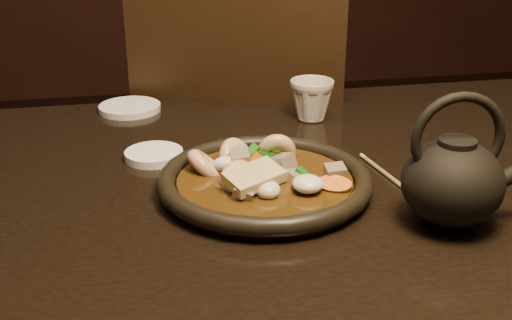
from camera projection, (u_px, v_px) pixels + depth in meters
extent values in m
cube|color=black|center=(251.00, 197.00, 0.96)|extent=(1.60, 0.90, 0.04)
cylinder|color=black|center=(511.00, 243.00, 1.57)|extent=(0.06, 0.06, 0.71)
cube|color=black|center=(247.00, 173.00, 1.65)|extent=(0.58, 0.58, 0.04)
cylinder|color=black|center=(317.00, 227.00, 1.91)|extent=(0.04, 0.04, 0.46)
cylinder|color=black|center=(317.00, 302.00, 1.56)|extent=(0.04, 0.04, 0.46)
cylinder|color=black|center=(191.00, 221.00, 1.94)|extent=(0.04, 0.04, 0.46)
cylinder|color=black|center=(164.00, 294.00, 1.59)|extent=(0.04, 0.04, 0.46)
cube|color=black|center=(236.00, 98.00, 1.35)|extent=(0.44, 0.16, 0.49)
cylinder|color=black|center=(265.00, 188.00, 0.93)|extent=(0.29, 0.29, 0.01)
torus|color=black|center=(265.00, 179.00, 0.93)|extent=(0.31, 0.31, 0.03)
cylinder|color=#331F09|center=(265.00, 182.00, 0.93)|extent=(0.25, 0.25, 0.01)
ellipsoid|color=#331F09|center=(265.00, 182.00, 0.93)|extent=(0.14, 0.13, 0.04)
torus|color=#D9AD89|center=(237.00, 161.00, 0.98)|extent=(0.08, 0.08, 0.07)
torus|color=#D9AD89|center=(242.00, 184.00, 0.91)|extent=(0.08, 0.08, 0.06)
torus|color=#D9AD89|center=(277.00, 153.00, 1.00)|extent=(0.07, 0.06, 0.07)
torus|color=#D9AD89|center=(207.00, 167.00, 0.96)|extent=(0.06, 0.07, 0.06)
cube|color=gray|center=(244.00, 193.00, 0.87)|extent=(0.04, 0.04, 0.04)
cube|color=gray|center=(335.00, 174.00, 0.91)|extent=(0.03, 0.03, 0.03)
cube|color=gray|center=(240.00, 159.00, 0.95)|extent=(0.03, 0.03, 0.03)
cube|color=gray|center=(294.00, 180.00, 0.92)|extent=(0.04, 0.04, 0.03)
cube|color=gray|center=(284.00, 163.00, 0.94)|extent=(0.04, 0.04, 0.03)
cube|color=gray|center=(266.00, 176.00, 0.92)|extent=(0.03, 0.04, 0.03)
cylinder|color=#D55506|center=(249.00, 168.00, 0.92)|extent=(0.06, 0.06, 0.04)
cylinder|color=#D55506|center=(253.00, 160.00, 0.97)|extent=(0.05, 0.06, 0.04)
cylinder|color=#D55506|center=(269.00, 170.00, 0.94)|extent=(0.06, 0.06, 0.03)
cylinder|color=#D55506|center=(335.00, 184.00, 0.89)|extent=(0.06, 0.06, 0.03)
cube|color=#155E12|center=(274.00, 172.00, 0.94)|extent=(0.03, 0.04, 0.03)
cube|color=#155E12|center=(309.00, 178.00, 0.91)|extent=(0.04, 0.04, 0.03)
cube|color=#155E12|center=(270.00, 157.00, 0.97)|extent=(0.02, 0.05, 0.02)
cube|color=#155E12|center=(264.00, 159.00, 0.96)|extent=(0.01, 0.04, 0.01)
cube|color=#155E12|center=(270.00, 155.00, 0.98)|extent=(0.05, 0.03, 0.02)
cube|color=#155E12|center=(247.00, 156.00, 0.97)|extent=(0.04, 0.03, 0.03)
ellipsoid|color=beige|center=(261.00, 179.00, 0.92)|extent=(0.04, 0.04, 0.02)
ellipsoid|color=beige|center=(308.00, 184.00, 0.88)|extent=(0.04, 0.04, 0.02)
ellipsoid|color=beige|center=(264.00, 168.00, 0.94)|extent=(0.04, 0.04, 0.03)
ellipsoid|color=beige|center=(226.00, 164.00, 0.94)|extent=(0.04, 0.03, 0.02)
ellipsoid|color=beige|center=(238.00, 188.00, 0.90)|extent=(0.04, 0.03, 0.02)
ellipsoid|color=beige|center=(268.00, 190.00, 0.87)|extent=(0.03, 0.04, 0.02)
cube|color=#D2BC7D|center=(254.00, 177.00, 0.88)|extent=(0.09, 0.08, 0.03)
cylinder|color=white|center=(154.00, 155.00, 1.05)|extent=(0.09, 0.09, 0.01)
cylinder|color=white|center=(130.00, 108.00, 1.27)|extent=(0.12, 0.12, 0.01)
imported|color=beige|center=(312.00, 99.00, 1.21)|extent=(0.10, 0.09, 0.08)
cylinder|color=tan|center=(400.00, 184.00, 0.95)|extent=(0.04, 0.22, 0.01)
cylinder|color=tan|center=(396.00, 181.00, 0.96)|extent=(0.04, 0.22, 0.01)
ellipsoid|color=black|center=(452.00, 182.00, 0.82)|extent=(0.13, 0.13, 0.11)
cylinder|color=black|center=(457.00, 147.00, 0.80)|extent=(0.05, 0.05, 0.02)
cylinder|color=black|center=(501.00, 180.00, 0.83)|extent=(0.06, 0.03, 0.04)
torus|color=black|center=(458.00, 139.00, 0.80)|extent=(0.12, 0.02, 0.12)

